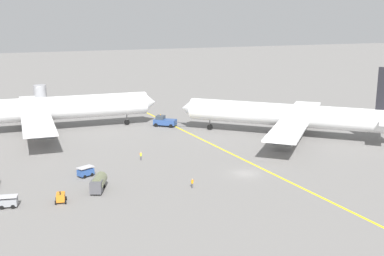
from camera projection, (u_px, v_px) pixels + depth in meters
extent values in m
plane|color=slate|center=(245.00, 174.00, 84.90)|extent=(600.00, 600.00, 0.00)
cube|color=yellow|center=(237.00, 156.00, 95.16)|extent=(10.60, 119.62, 0.01)
cylinder|color=white|center=(45.00, 109.00, 114.51)|extent=(48.29, 6.86, 5.46)
cone|color=white|center=(150.00, 102.00, 122.89)|extent=(2.95, 5.11, 5.03)
cube|color=white|center=(35.00, 113.00, 113.89)|extent=(7.80, 48.39, 0.44)
cylinder|color=#999EA3|center=(44.00, 133.00, 102.27)|extent=(4.27, 2.72, 2.60)
cylinder|color=#999EA3|center=(37.00, 110.00, 127.00)|extent=(4.27, 2.72, 2.60)
cylinder|color=slate|center=(31.00, 122.00, 117.31)|extent=(0.28, 0.28, 2.26)
cylinder|color=black|center=(31.00, 126.00, 117.56)|extent=(1.32, 0.59, 1.30)
cylinder|color=slate|center=(32.00, 128.00, 111.08)|extent=(0.28, 0.28, 2.26)
cylinder|color=black|center=(32.00, 133.00, 111.34)|extent=(1.32, 0.59, 1.30)
cylinder|color=slate|center=(127.00, 118.00, 121.71)|extent=(0.28, 0.28, 2.26)
cylinder|color=black|center=(127.00, 122.00, 121.97)|extent=(1.32, 0.59, 1.30)
cylinder|color=white|center=(286.00, 115.00, 109.86)|extent=(37.08, 33.71, 5.02)
cone|color=white|center=(187.00, 108.00, 117.78)|extent=(5.16, 5.31, 4.62)
cube|color=white|center=(296.00, 119.00, 109.28)|extent=(34.06, 37.22, 0.44)
cylinder|color=#999EA3|center=(299.00, 116.00, 121.32)|extent=(4.87, 4.73, 2.60)
cylinder|color=#999EA3|center=(282.00, 139.00, 98.73)|extent=(4.87, 4.73, 2.60)
cylinder|color=slate|center=(298.00, 134.00, 106.41)|extent=(0.28, 0.28, 1.97)
cylinder|color=black|center=(298.00, 138.00, 106.63)|extent=(1.34, 1.27, 1.30)
cylinder|color=slate|center=(302.00, 127.00, 112.63)|extent=(0.28, 0.28, 1.97)
cylinder|color=black|center=(302.00, 131.00, 112.85)|extent=(1.34, 1.27, 1.30)
cylinder|color=slate|center=(210.00, 123.00, 116.62)|extent=(0.28, 0.28, 1.97)
cylinder|color=black|center=(210.00, 127.00, 116.84)|extent=(1.34, 1.27, 1.30)
cube|color=#2D4C8C|center=(165.00, 122.00, 120.35)|extent=(5.79, 5.33, 1.27)
cube|color=#333D47|center=(160.00, 117.00, 120.44)|extent=(2.77, 2.78, 0.90)
cylinder|color=#4C4C51|center=(182.00, 123.00, 119.10)|extent=(2.63, 2.15, 0.20)
sphere|color=orange|center=(160.00, 115.00, 120.30)|extent=(0.24, 0.24, 0.24)
cylinder|color=black|center=(156.00, 125.00, 119.88)|extent=(0.89, 0.80, 0.90)
cylinder|color=black|center=(159.00, 123.00, 122.22)|extent=(0.89, 0.80, 0.90)
cylinder|color=black|center=(171.00, 126.00, 118.78)|extent=(0.89, 0.80, 0.90)
cylinder|color=black|center=(174.00, 124.00, 121.11)|extent=(0.89, 0.80, 0.90)
cylinder|color=#666B4C|center=(99.00, 181.00, 76.74)|extent=(3.36, 4.46, 2.00)
cube|color=#4C4C51|center=(96.00, 187.00, 74.84)|extent=(2.31, 2.33, 1.80)
cylinder|color=black|center=(103.00, 190.00, 76.26)|extent=(0.41, 0.63, 0.60)
cylinder|color=black|center=(94.00, 190.00, 76.27)|extent=(0.41, 0.63, 0.60)
cylinder|color=black|center=(104.00, 186.00, 77.72)|extent=(0.41, 0.63, 0.60)
cylinder|color=black|center=(96.00, 186.00, 77.73)|extent=(0.41, 0.63, 0.60)
cube|color=orange|center=(61.00, 197.00, 71.71)|extent=(1.50, 1.99, 1.10)
cylinder|color=black|center=(60.00, 193.00, 71.02)|extent=(0.16, 0.16, 0.50)
cylinder|color=black|center=(56.00, 199.00, 72.42)|extent=(0.30, 0.63, 0.60)
cylinder|color=black|center=(66.00, 198.00, 72.69)|extent=(0.30, 0.63, 0.60)
cylinder|color=black|center=(56.00, 203.00, 70.99)|extent=(0.30, 0.63, 0.60)
cylinder|color=black|center=(66.00, 202.00, 71.26)|extent=(0.30, 0.63, 0.60)
cube|color=gray|center=(8.00, 202.00, 69.90)|extent=(2.83, 1.96, 1.00)
cube|color=#B2B2B7|center=(7.00, 196.00, 69.71)|extent=(2.98, 2.06, 0.12)
cylinder|color=black|center=(2.00, 208.00, 69.21)|extent=(0.63, 0.31, 0.60)
cylinder|color=black|center=(4.00, 204.00, 70.55)|extent=(0.63, 0.31, 0.60)
cylinder|color=black|center=(13.00, 207.00, 69.49)|extent=(0.63, 0.31, 0.60)
cylinder|color=black|center=(14.00, 203.00, 70.82)|extent=(0.63, 0.31, 0.60)
cube|color=#2D5199|center=(86.00, 172.00, 83.18)|extent=(3.00, 2.50, 1.00)
cube|color=#B2B2B7|center=(85.00, 167.00, 82.98)|extent=(3.15, 2.63, 0.12)
cylinder|color=black|center=(85.00, 177.00, 82.29)|extent=(0.63, 0.45, 0.60)
cylinder|color=black|center=(80.00, 175.00, 83.20)|extent=(0.63, 0.45, 0.60)
cylinder|color=black|center=(92.00, 175.00, 83.38)|extent=(0.63, 0.45, 0.60)
cylinder|color=black|center=(87.00, 173.00, 84.29)|extent=(0.63, 0.45, 0.60)
cylinder|color=#4C4C51|center=(141.00, 158.00, 92.48)|extent=(0.28, 0.28, 0.83)
cylinder|color=#D1E02D|center=(141.00, 155.00, 92.32)|extent=(0.36, 0.36, 0.59)
sphere|color=tan|center=(141.00, 152.00, 92.23)|extent=(0.23, 0.23, 0.23)
cylinder|color=#F24C19|center=(139.00, 154.00, 92.33)|extent=(0.05, 0.05, 0.40)
cylinder|color=#4C4C51|center=(192.00, 186.00, 77.77)|extent=(0.28, 0.28, 0.79)
cylinder|color=orange|center=(192.00, 182.00, 77.62)|extent=(0.36, 0.36, 0.56)
sphere|color=tan|center=(192.00, 179.00, 77.53)|extent=(0.21, 0.21, 0.21)
cylinder|color=#F24C19|center=(193.00, 180.00, 77.82)|extent=(0.05, 0.05, 0.40)
cylinder|color=#B7B7BC|center=(41.00, 96.00, 138.66)|extent=(4.67, 22.04, 3.20)
cylinder|color=#99999E|center=(40.00, 91.00, 148.81)|extent=(3.84, 3.84, 3.52)
cylinder|color=#595960|center=(40.00, 98.00, 148.36)|extent=(0.70, 0.70, 4.20)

